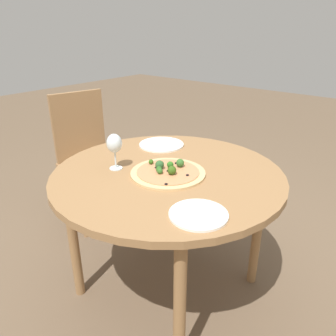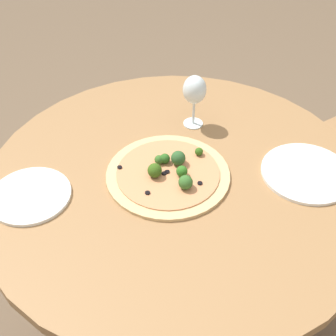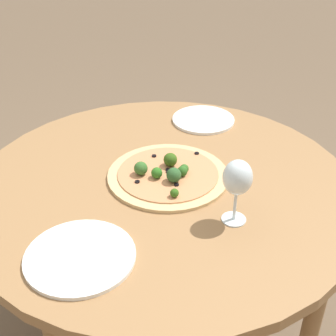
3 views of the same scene
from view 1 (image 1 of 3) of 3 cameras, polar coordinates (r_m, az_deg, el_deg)
ground_plane at (r=1.96m, az=-0.04°, el=-19.82°), size 12.00×12.00×0.00m
dining_table at (r=1.59m, az=-0.05°, el=-2.86°), size 1.10×1.10×0.71m
chair at (r=2.43m, az=-13.78°, el=2.16°), size 0.48×0.48×0.92m
pizza at (r=1.54m, az=-0.01°, el=-0.62°), size 0.35×0.35×0.06m
wine_glass at (r=1.57m, az=-9.33°, el=4.11°), size 0.07×0.07×0.18m
plate_near at (r=1.90m, az=-1.15°, el=4.12°), size 0.26×0.26×0.01m
plate_far at (r=1.22m, az=5.32°, el=-8.06°), size 0.22×0.22×0.01m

